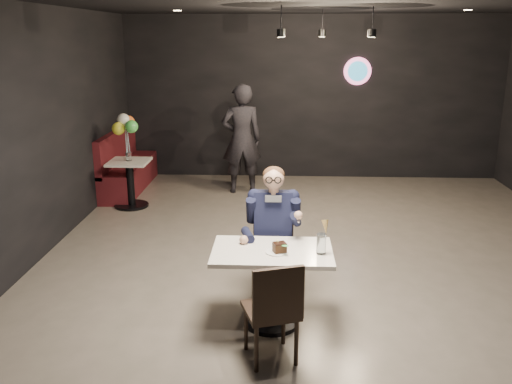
{
  "coord_description": "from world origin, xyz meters",
  "views": [
    {
      "loc": [
        -0.59,
        -5.7,
        2.64
      ],
      "look_at": [
        -0.83,
        -0.5,
        1.12
      ],
      "focal_mm": 38.0,
      "sensor_mm": 36.0,
      "label": 1
    }
  ],
  "objects_px": {
    "chair_far": "(273,256)",
    "chair_near": "(271,308)",
    "balloon_vase": "(129,156)",
    "sundae_glass": "(321,244)",
    "side_table": "(130,184)",
    "booth_bench": "(128,160)",
    "seated_man": "(273,232)",
    "passerby": "(242,139)",
    "main_table": "(272,287)"
  },
  "relations": [
    {
      "from": "chair_far",
      "to": "chair_near",
      "type": "relative_size",
      "value": 1.0
    },
    {
      "from": "chair_far",
      "to": "balloon_vase",
      "type": "xyz_separation_m",
      "value": [
        -2.3,
        2.99,
        0.36
      ]
    },
    {
      "from": "sundae_glass",
      "to": "side_table",
      "type": "relative_size",
      "value": 0.25
    },
    {
      "from": "balloon_vase",
      "to": "side_table",
      "type": "bearing_deg",
      "value": 0.0
    },
    {
      "from": "chair_far",
      "to": "booth_bench",
      "type": "bearing_deg",
      "value": 123.09
    },
    {
      "from": "seated_man",
      "to": "booth_bench",
      "type": "distance_m",
      "value": 4.76
    },
    {
      "from": "booth_bench",
      "to": "passerby",
      "type": "height_order",
      "value": "passerby"
    },
    {
      "from": "balloon_vase",
      "to": "passerby",
      "type": "height_order",
      "value": "passerby"
    },
    {
      "from": "booth_bench",
      "to": "chair_near",
      "type": "bearing_deg",
      "value": -63.0
    },
    {
      "from": "chair_far",
      "to": "booth_bench",
      "type": "height_order",
      "value": "booth_bench"
    },
    {
      "from": "chair_near",
      "to": "sundae_glass",
      "type": "bearing_deg",
      "value": 30.43
    },
    {
      "from": "main_table",
      "to": "passerby",
      "type": "bearing_deg",
      "value": 97.63
    },
    {
      "from": "chair_near",
      "to": "balloon_vase",
      "type": "bearing_deg",
      "value": 101.24
    },
    {
      "from": "chair_far",
      "to": "passerby",
      "type": "relative_size",
      "value": 0.49
    },
    {
      "from": "seated_man",
      "to": "main_table",
      "type": "bearing_deg",
      "value": -90.0
    },
    {
      "from": "seated_man",
      "to": "side_table",
      "type": "height_order",
      "value": "seated_man"
    },
    {
      "from": "main_table",
      "to": "chair_near",
      "type": "height_order",
      "value": "chair_near"
    },
    {
      "from": "chair_far",
      "to": "balloon_vase",
      "type": "distance_m",
      "value": 3.79
    },
    {
      "from": "seated_man",
      "to": "sundae_glass",
      "type": "distance_m",
      "value": 0.77
    },
    {
      "from": "booth_bench",
      "to": "side_table",
      "type": "distance_m",
      "value": 1.05
    },
    {
      "from": "passerby",
      "to": "chair_near",
      "type": "bearing_deg",
      "value": 86.62
    },
    {
      "from": "balloon_vase",
      "to": "passerby",
      "type": "xyz_separation_m",
      "value": [
        1.7,
        0.93,
        0.11
      ]
    },
    {
      "from": "main_table",
      "to": "booth_bench",
      "type": "height_order",
      "value": "booth_bench"
    },
    {
      "from": "chair_near",
      "to": "side_table",
      "type": "relative_size",
      "value": 1.21
    },
    {
      "from": "seated_man",
      "to": "balloon_vase",
      "type": "xyz_separation_m",
      "value": [
        -2.3,
        2.99,
        0.1
      ]
    },
    {
      "from": "chair_near",
      "to": "chair_far",
      "type": "bearing_deg",
      "value": 71.96
    },
    {
      "from": "main_table",
      "to": "booth_bench",
      "type": "relative_size",
      "value": 0.53
    },
    {
      "from": "chair_near",
      "to": "sundae_glass",
      "type": "height_order",
      "value": "sundae_glass"
    },
    {
      "from": "sundae_glass",
      "to": "booth_bench",
      "type": "relative_size",
      "value": 0.09
    },
    {
      "from": "main_table",
      "to": "passerby",
      "type": "relative_size",
      "value": 0.59
    },
    {
      "from": "chair_far",
      "to": "chair_near",
      "type": "height_order",
      "value": "same"
    },
    {
      "from": "chair_far",
      "to": "passerby",
      "type": "xyz_separation_m",
      "value": [
        -0.6,
        3.91,
        0.47
      ]
    },
    {
      "from": "seated_man",
      "to": "passerby",
      "type": "bearing_deg",
      "value": 98.69
    },
    {
      "from": "chair_near",
      "to": "seated_man",
      "type": "xyz_separation_m",
      "value": [
        0.0,
        1.11,
        0.26
      ]
    },
    {
      "from": "chair_near",
      "to": "booth_bench",
      "type": "height_order",
      "value": "booth_bench"
    },
    {
      "from": "passerby",
      "to": "side_table",
      "type": "bearing_deg",
      "value": 18.4
    },
    {
      "from": "chair_far",
      "to": "chair_near",
      "type": "distance_m",
      "value": 1.11
    },
    {
      "from": "sundae_glass",
      "to": "main_table",
      "type": "bearing_deg",
      "value": 171.48
    },
    {
      "from": "side_table",
      "to": "balloon_vase",
      "type": "relative_size",
      "value": 5.62
    },
    {
      "from": "main_table",
      "to": "seated_man",
      "type": "bearing_deg",
      "value": 90.0
    },
    {
      "from": "main_table",
      "to": "seated_man",
      "type": "xyz_separation_m",
      "value": [
        0.0,
        0.55,
        0.34
      ]
    },
    {
      "from": "seated_man",
      "to": "passerby",
      "type": "xyz_separation_m",
      "value": [
        -0.6,
        3.91,
        0.21
      ]
    },
    {
      "from": "seated_man",
      "to": "balloon_vase",
      "type": "distance_m",
      "value": 3.77
    },
    {
      "from": "chair_far",
      "to": "seated_man",
      "type": "distance_m",
      "value": 0.26
    },
    {
      "from": "main_table",
      "to": "booth_bench",
      "type": "distance_m",
      "value": 5.23
    },
    {
      "from": "booth_bench",
      "to": "balloon_vase",
      "type": "xyz_separation_m",
      "value": [
        0.3,
        -1.0,
        0.3
      ]
    },
    {
      "from": "main_table",
      "to": "chair_far",
      "type": "xyz_separation_m",
      "value": [
        0.0,
        0.55,
        0.09
      ]
    },
    {
      "from": "side_table",
      "to": "main_table",
      "type": "bearing_deg",
      "value": -56.98
    },
    {
      "from": "passerby",
      "to": "main_table",
      "type": "bearing_deg",
      "value": 87.46
    },
    {
      "from": "chair_far",
      "to": "passerby",
      "type": "height_order",
      "value": "passerby"
    }
  ]
}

